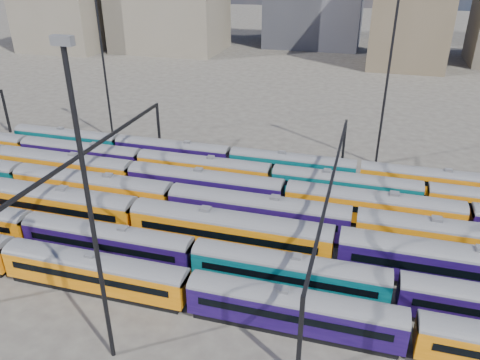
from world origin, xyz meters
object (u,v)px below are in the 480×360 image
(mast_2, at_px, (90,208))
(rake_0, at_px, (294,307))
(rake_1, at_px, (107,239))
(rake_2, at_px, (135,213))

(mast_2, bearing_deg, rake_0, 26.98)
(mast_2, bearing_deg, rake_1, 121.09)
(rake_1, distance_m, rake_2, 5.08)
(rake_2, bearing_deg, rake_1, -98.69)
(rake_0, distance_m, rake_1, 21.57)
(rake_0, height_order, mast_2, mast_2)
(rake_2, bearing_deg, mast_2, -69.16)
(rake_1, xyz_separation_m, mast_2, (7.24, -12.00, 11.45))
(rake_0, bearing_deg, rake_2, 153.69)
(rake_0, xyz_separation_m, rake_2, (-20.22, 10.00, 0.45))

